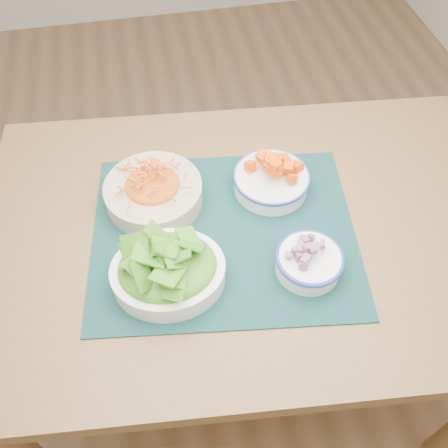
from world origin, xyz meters
name	(u,v)px	position (x,y,z in m)	size (l,w,h in m)	color
ground	(171,302)	(0.00, 0.00, 0.00)	(4.00, 4.00, 0.00)	#916B46
table	(250,251)	(0.21, -0.27, 0.65)	(1.28, 0.92, 0.75)	brown
placemat	(224,233)	(0.14, -0.28, 0.75)	(0.57, 0.47, 0.00)	black
carrot_bowl	(153,189)	(0.01, -0.16, 0.79)	(0.27, 0.27, 0.08)	#CBB397
squash_bowl	(272,177)	(0.28, -0.17, 0.79)	(0.22, 0.22, 0.08)	white
lettuce_bowl	(168,267)	(0.01, -0.38, 0.80)	(0.24, 0.20, 0.10)	white
onion_bowl	(309,260)	(0.29, -0.40, 0.79)	(0.16, 0.16, 0.07)	white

